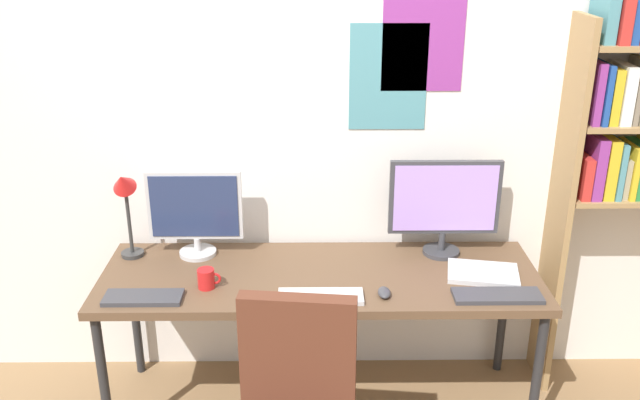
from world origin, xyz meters
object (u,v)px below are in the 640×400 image
monitor_right (444,203)px  laptop_closed (483,273)px  desk_lamp (125,197)px  coffee_mug (207,279)px  keyboard_right (497,296)px  keyboard_left (143,298)px  computer_mouse (384,293)px  desk (320,284)px  monitor_left (195,211)px  keyboard_center (321,297)px

monitor_right → laptop_closed: 0.38m
desk_lamp → coffee_mug: bearing=-36.4°
desk_lamp → keyboard_right: (1.69, -0.41, -0.31)m
keyboard_left → keyboard_right: size_ratio=0.88×
computer_mouse → laptop_closed: computer_mouse is taller
desk → keyboard_right: bearing=-16.7°
desk → monitor_left: size_ratio=4.48×
desk → monitor_left: monitor_left is taller
desk → monitor_right: bearing=19.5°
keyboard_left → monitor_left: bearing=69.1°
monitor_right → keyboard_left: bearing=-162.1°
monitor_right → desk: bearing=-160.5°
keyboard_center → monitor_left: bearing=143.6°
monitor_left → laptop_closed: (1.35, -0.24, -0.22)m
monitor_right → keyboard_left: size_ratio=1.58×
desk → monitor_right: monitor_right is taller
monitor_right → desk_lamp: size_ratio=1.15×
keyboard_left → keyboard_center: (0.77, 0.00, 0.00)m
desk → keyboard_center: size_ratio=5.50×
desk → monitor_left: (-0.60, 0.21, 0.28)m
keyboard_left → keyboard_right: same height
monitor_right → computer_mouse: bearing=-127.5°
computer_mouse → coffee_mug: 0.79m
desk → keyboard_right: size_ratio=5.30×
keyboard_center → coffee_mug: coffee_mug is taller
laptop_closed → desk_lamp: bearing=-176.2°
keyboard_left → keyboard_right: (1.54, 0.00, 0.00)m
computer_mouse → laptop_closed: 0.51m
desk_lamp → monitor_left: bearing=6.1°
monitor_right → keyboard_left: monitor_right is taller
monitor_right → keyboard_right: monitor_right is taller
computer_mouse → coffee_mug: size_ratio=0.91×
laptop_closed → coffee_mug: 1.26m
desk_lamp → laptop_closed: bearing=-6.9°
desk_lamp → computer_mouse: size_ratio=4.84×
desk → keyboard_right: 0.80m
desk_lamp → keyboard_right: 1.76m
desk → laptop_closed: laptop_closed is taller
keyboard_center → coffee_mug: 0.52m
coffee_mug → keyboard_center: bearing=-11.6°
desk → keyboard_left: size_ratio=6.04×
desk_lamp → keyboard_center: size_ratio=1.25×
monitor_left → keyboard_right: 1.46m
desk_lamp → coffee_mug: desk_lamp is taller
laptop_closed → computer_mouse: bearing=-148.4°
monitor_left → computer_mouse: monitor_left is taller
desk_lamp → keyboard_left: desk_lamp is taller
computer_mouse → monitor_right: bearing=52.5°
keyboard_left → coffee_mug: (0.26, 0.10, 0.04)m
monitor_left → computer_mouse: (0.88, -0.42, -0.21)m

